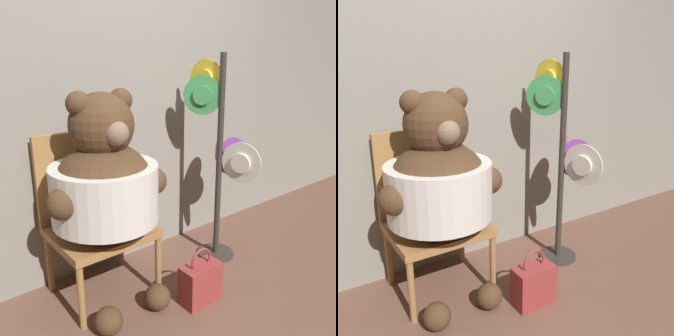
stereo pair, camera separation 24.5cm
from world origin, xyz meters
The scene contains 6 objects.
ground_plane centered at (0.00, 0.00, 0.00)m, with size 14.00×14.00×0.00m, color brown.
wall_back centered at (0.00, 0.80, 1.26)m, with size 8.00×0.10×2.52m.
chair centered at (-0.27, 0.54, 0.54)m, with size 0.60×0.52×1.04m.
teddy_bear centered at (-0.28, 0.35, 0.77)m, with size 0.77×0.68×1.33m.
hat_display_rack centered at (0.68, 0.34, 0.82)m, with size 0.43×0.57×1.52m.
handbag_on_ground centered at (0.15, -0.03, 0.14)m, with size 0.26×0.14×0.37m.
Camera 1 is at (-1.28, -1.49, 1.52)m, focal length 40.00 mm.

